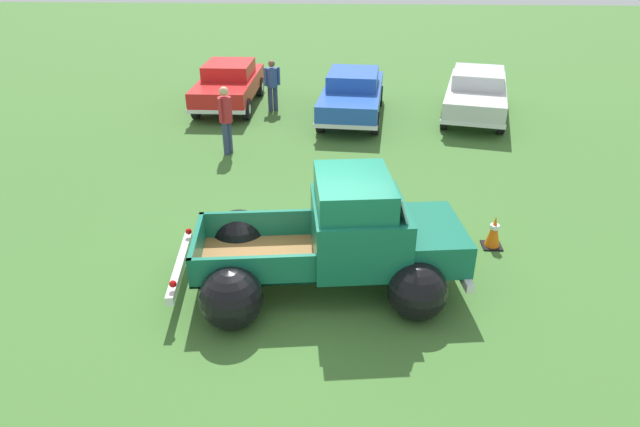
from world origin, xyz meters
TOP-DOWN VIEW (x-y plane):
  - ground_plane at (0.00, 0.00)m, footprint 80.00×80.00m
  - vintage_pickup_truck at (0.39, 0.05)m, footprint 4.81×3.19m
  - show_car_0 at (-3.54, 10.30)m, footprint 1.83×4.33m
  - show_car_1 at (0.57, 9.23)m, footprint 2.17×4.76m
  - show_car_2 at (4.46, 9.58)m, footprint 2.81×4.93m
  - spectator_0 at (-2.72, 5.90)m, footprint 0.44×0.53m
  - spectator_1 at (-2.03, 9.84)m, footprint 0.53×0.43m
  - lane_cone_0 at (3.19, 1.38)m, footprint 0.36×0.36m

SIDE VIEW (x-z plane):
  - ground_plane at x=0.00m, z-range 0.00..0.00m
  - lane_cone_0 at x=3.19m, z-range 0.00..0.63m
  - vintage_pickup_truck at x=0.39m, z-range -0.22..1.74m
  - show_car_0 at x=-3.54m, z-range 0.07..1.50m
  - show_car_1 at x=0.57m, z-range 0.07..1.50m
  - show_car_2 at x=4.46m, z-range 0.07..1.50m
  - spectator_1 at x=-2.03m, z-range 0.11..1.75m
  - spectator_0 at x=-2.72m, z-range 0.13..1.93m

